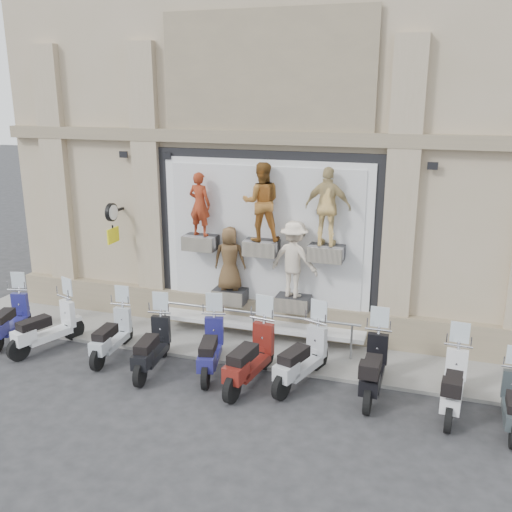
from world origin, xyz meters
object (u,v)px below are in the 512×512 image
Objects in this scene: scooter_b at (45,318)px; scooter_h at (374,357)px; scooter_d at (151,337)px; scooter_e at (210,338)px; clock_sign_bracket at (112,218)px; scooter_i at (455,374)px; scooter_c at (111,326)px; scooter_a at (8,310)px; scooter_g at (302,348)px; scooter_f at (250,346)px; guard_rail at (254,330)px.

scooter_h is (7.52, 0.26, 0.01)m from scooter_b.
scooter_e is at bearing 7.30° from scooter_d.
clock_sign_bracket is 4.37m from scooter_e.
scooter_i is (6.18, 0.25, -0.00)m from scooter_d.
scooter_h is (4.68, 0.43, 0.03)m from scooter_d.
clock_sign_bracket reaches higher than scooter_d.
scooter_e is at bearing -29.10° from clock_sign_bracket.
scooter_c is 0.96× the size of scooter_i.
scooter_g reaches higher than scooter_a.
scooter_d is 0.91× the size of scooter_f.
clock_sign_bracket is 0.51× the size of scooter_b.
scooter_f is at bearing -5.49° from scooter_d.
scooter_c is at bearing 25.45° from scooter_b.
scooter_h reaches higher than guard_rail.
scooter_d is at bearing 16.86° from scooter_b.
guard_rail is at bearing 37.97° from scooter_d.
scooter_d is at bearing -135.04° from guard_rail.
clock_sign_bracket is at bearing 171.52° from scooter_i.
scooter_f is 1.10× the size of scooter_i.
scooter_d is at bearing -18.40° from scooter_a.
scooter_e reaches higher than scooter_i.
scooter_e is at bearing -177.99° from scooter_h.
scooter_d reaches higher than scooter_c.
scooter_b is 1.06× the size of scooter_c.
scooter_d is 1.00× the size of scooter_e.
scooter_d is (-1.74, -1.74, 0.33)m from guard_rail.
scooter_g is (6.07, 0.23, 0.02)m from scooter_b.
scooter_f is (6.27, -0.30, 0.09)m from scooter_a.
scooter_d is 3.25m from scooter_g.
scooter_d reaches higher than scooter_i.
scooter_b is at bearing -161.11° from guard_rail.
scooter_b is 0.98× the size of scooter_h.
scooter_e is at bearing -3.78° from scooter_c.
scooter_f is 1.05× the size of scooter_g.
scooter_e reaches higher than scooter_d.
scooter_i is (4.44, -1.49, 0.33)m from guard_rail.
scooter_c is (0.97, -1.89, -2.04)m from clock_sign_bracket.
scooter_g is 2.97m from scooter_i.
clock_sign_bracket is at bearing 30.98° from scooter_a.
scooter_e reaches higher than scooter_a.
scooter_g is at bearing -178.23° from scooter_i.
scooter_f is (2.22, 0.06, 0.07)m from scooter_d.
scooter_h is at bearing -1.80° from scooter_d.
scooter_i is (7.37, -0.07, 0.03)m from scooter_c.
clock_sign_bracket reaches higher than scooter_c.
scooter_g is (3.22, 0.40, 0.04)m from scooter_d.
scooter_f reaches higher than scooter_d.
scooter_d is at bearing -45.59° from clock_sign_bracket.
scooter_f reaches higher than scooter_b.
clock_sign_bracket is 2.94m from scooter_c.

